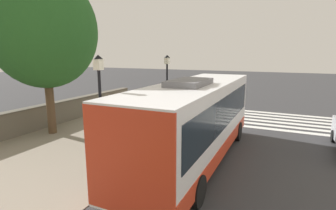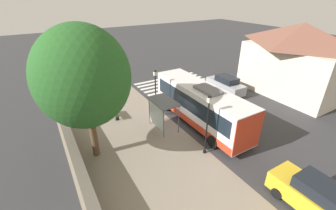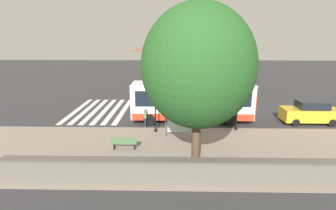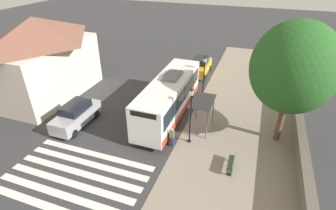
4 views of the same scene
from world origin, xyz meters
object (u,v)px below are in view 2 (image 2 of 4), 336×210
object	(u,v)px
bus	(201,104)
pedestrian	(162,101)
bench	(114,113)
parked_car_far_lane	(226,85)
bus_shelter	(162,106)
shade_tree	(83,78)
street_lamp_far	(207,121)
parked_car_behind_bus	(317,198)
street_lamp_near	(156,90)

from	to	relation	value
bus	pedestrian	world-z (taller)	bus
bench	parked_car_far_lane	size ratio (longest dim) A/B	0.37
bus_shelter	shade_tree	world-z (taller)	shade_tree
shade_tree	parked_car_far_lane	size ratio (longest dim) A/B	1.94
shade_tree	parked_car_far_lane	world-z (taller)	shade_tree
street_lamp_far	parked_car_far_lane	bearing A→B (deg)	39.42
bus_shelter	bench	distance (m)	5.12
parked_car_far_lane	street_lamp_far	bearing A→B (deg)	-140.58
bus	pedestrian	size ratio (longest dim) A/B	6.43
parked_car_behind_bus	pedestrian	bearing A→B (deg)	95.24
bus_shelter	shade_tree	bearing A→B (deg)	-174.24
bus_shelter	parked_car_behind_bus	distance (m)	11.50
bus	bus_shelter	distance (m)	3.38
pedestrian	street_lamp_near	world-z (taller)	street_lamp_near
bus_shelter	street_lamp_far	world-z (taller)	street_lamp_far
bus_shelter	shade_tree	xyz separation A→B (m)	(-5.67, -0.57, 3.71)
street_lamp_near	shade_tree	distance (m)	7.45
street_lamp_near	shade_tree	size ratio (longest dim) A/B	0.50
bus	street_lamp_far	size ratio (longest dim) A/B	2.26
bench	street_lamp_near	world-z (taller)	street_lamp_near
pedestrian	parked_car_far_lane	distance (m)	8.32
street_lamp_near	parked_car_far_lane	size ratio (longest dim) A/B	0.98
street_lamp_near	parked_car_far_lane	bearing A→B (deg)	5.34
bus_shelter	street_lamp_near	world-z (taller)	street_lamp_near
bus	shade_tree	distance (m)	9.76
pedestrian	street_lamp_near	size ratio (longest dim) A/B	0.36
street_lamp_far	bench	bearing A→B (deg)	115.38
bus_shelter	street_lamp_far	size ratio (longest dim) A/B	0.60
pedestrian	shade_tree	world-z (taller)	shade_tree
bus	bench	distance (m)	7.93
street_lamp_far	shade_tree	distance (m)	8.35
parked_car_behind_bus	street_lamp_far	bearing A→B (deg)	105.43
bus_shelter	street_lamp_near	size ratio (longest dim) A/B	0.61
street_lamp_near	parked_car_far_lane	world-z (taller)	street_lamp_near
parked_car_behind_bus	bus_shelter	bearing A→B (deg)	104.79
bus_shelter	parked_car_far_lane	bearing A→B (deg)	16.45
pedestrian	parked_car_far_lane	world-z (taller)	parked_car_far_lane
parked_car_far_lane	pedestrian	bearing A→B (deg)	179.76
shade_tree	parked_car_far_lane	distance (m)	16.75
street_lamp_far	bus_shelter	bearing A→B (deg)	103.79
bus	shade_tree	world-z (taller)	shade_tree
bus_shelter	street_lamp_near	bearing A→B (deg)	75.45
bus	parked_car_behind_bus	distance (m)	10.15
street_lamp_near	street_lamp_far	world-z (taller)	street_lamp_far
bus	street_lamp_far	distance (m)	4.12
bench	street_lamp_far	bearing A→B (deg)	-64.62
parked_car_behind_bus	parked_car_far_lane	bearing A→B (deg)	63.33
pedestrian	bus_shelter	bearing A→B (deg)	-118.76
bench	street_lamp_near	xyz separation A→B (m)	(3.39, -1.86, 2.20)
bus_shelter	parked_car_far_lane	xyz separation A→B (m)	(9.95, 2.94, -1.18)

